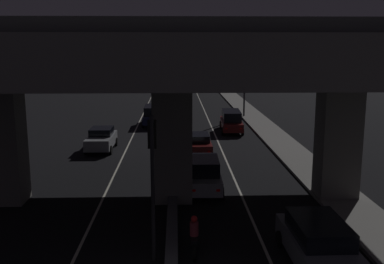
% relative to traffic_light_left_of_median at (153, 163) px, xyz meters
% --- Properties ---
extents(lane_line_left_inner, '(0.12, 126.00, 0.00)m').
position_rel_traffic_light_left_of_median_xyz_m(lane_line_left_inner, '(-2.85, 30.98, -3.53)').
color(lane_line_left_inner, beige).
rests_on(lane_line_left_inner, ground_plane).
extents(lane_line_right_inner, '(0.12, 126.00, 0.00)m').
position_rel_traffic_light_left_of_median_xyz_m(lane_line_right_inner, '(4.09, 30.98, -3.53)').
color(lane_line_right_inner, beige).
rests_on(lane_line_right_inner, ground_plane).
extents(median_divider, '(0.44, 126.00, 0.44)m').
position_rel_traffic_light_left_of_median_xyz_m(median_divider, '(0.62, 30.98, -3.31)').
color(median_divider, '#4C4C51').
rests_on(median_divider, ground_plane).
extents(sidewalk_right, '(2.51, 126.00, 0.16)m').
position_rel_traffic_light_left_of_median_xyz_m(sidewalk_right, '(8.89, 23.98, -3.45)').
color(sidewalk_right, gray).
rests_on(sidewalk_right, ground_plane).
extents(elevated_overpass, '(22.36, 13.94, 8.76)m').
position_rel_traffic_light_left_of_median_xyz_m(elevated_overpass, '(0.62, 6.26, 3.09)').
color(elevated_overpass, slate).
rests_on(elevated_overpass, ground_plane).
extents(traffic_light_left_of_median, '(0.30, 0.49, 5.18)m').
position_rel_traffic_light_left_of_median_xyz_m(traffic_light_left_of_median, '(0.00, 0.00, 0.00)').
color(traffic_light_left_of_median, black).
rests_on(traffic_light_left_of_median, ground_plane).
extents(street_lamp, '(2.67, 0.32, 8.11)m').
position_rel_traffic_light_left_of_median_xyz_m(street_lamp, '(7.54, 31.65, 1.29)').
color(street_lamp, '#2D2D30').
rests_on(street_lamp, ground_plane).
extents(car_grey_lead, '(2.09, 4.52, 1.65)m').
position_rel_traffic_light_left_of_median_xyz_m(car_grey_lead, '(5.63, -0.68, -2.67)').
color(car_grey_lead, '#515459').
rests_on(car_grey_lead, ground_plane).
extents(car_silver_second, '(1.88, 4.16, 1.74)m').
position_rel_traffic_light_left_of_median_xyz_m(car_silver_second, '(2.24, 7.56, -2.64)').
color(car_silver_second, gray).
rests_on(car_silver_second, ground_plane).
extents(car_dark_red_third, '(1.98, 4.27, 1.53)m').
position_rel_traffic_light_left_of_median_xyz_m(car_dark_red_third, '(2.24, 15.24, -2.73)').
color(car_dark_red_third, '#591414').
rests_on(car_dark_red_third, ground_plane).
extents(car_dark_red_fourth, '(2.04, 4.88, 1.84)m').
position_rel_traffic_light_left_of_median_xyz_m(car_dark_red_fourth, '(5.64, 23.82, -2.56)').
color(car_dark_red_fourth, '#591414').
rests_on(car_dark_red_fourth, ground_plane).
extents(car_silver_lead_oncoming, '(1.93, 4.16, 1.60)m').
position_rel_traffic_light_left_of_median_xyz_m(car_silver_lead_oncoming, '(-4.61, 17.11, -2.72)').
color(car_silver_lead_oncoming, gray).
rests_on(car_silver_lead_oncoming, ground_plane).
extents(car_dark_blue_second_oncoming, '(2.09, 4.74, 1.85)m').
position_rel_traffic_light_left_of_median_xyz_m(car_dark_blue_second_oncoming, '(-1.34, 27.31, -2.54)').
color(car_dark_blue_second_oncoming, '#141938').
rests_on(car_dark_blue_second_oncoming, ground_plane).
extents(motorcycle_black_filtering_near, '(0.33, 1.91, 1.41)m').
position_rel_traffic_light_left_of_median_xyz_m(motorcycle_black_filtering_near, '(1.44, 0.47, -2.93)').
color(motorcycle_black_filtering_near, black).
rests_on(motorcycle_black_filtering_near, ground_plane).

